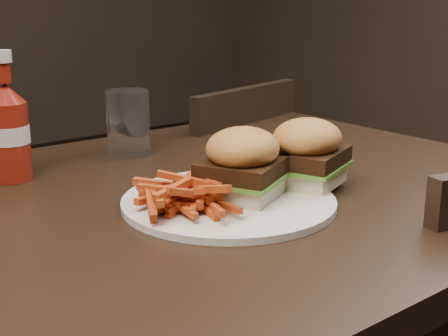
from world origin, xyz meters
TOP-DOWN VIEW (x-y plane):
  - dining_table at (0.00, 0.00)m, footprint 1.20×0.80m
  - chair_far at (0.39, 0.50)m, footprint 0.45×0.45m
  - plate at (0.05, -0.08)m, footprint 0.29×0.29m
  - sandwich_half_a at (0.06, -0.08)m, footprint 0.13×0.12m
  - sandwich_half_b at (0.18, -0.09)m, footprint 0.12×0.12m
  - fries_pile at (-0.02, -0.08)m, footprint 0.15×0.15m
  - ketchup_bottle at (-0.14, 0.22)m, footprint 0.07×0.07m
  - tumbler at (0.08, 0.25)m, footprint 0.08×0.08m

SIDE VIEW (x-z plane):
  - chair_far at x=0.39m, z-range 0.41..0.45m
  - dining_table at x=0.00m, z-range 0.71..0.75m
  - plate at x=0.05m, z-range 0.75..0.76m
  - sandwich_half_a at x=0.06m, z-range 0.76..0.78m
  - sandwich_half_b at x=0.18m, z-range 0.76..0.78m
  - fries_pile at x=-0.02m, z-range 0.76..0.81m
  - tumbler at x=0.08m, z-range 0.75..0.86m
  - ketchup_bottle at x=-0.14m, z-range 0.75..0.87m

